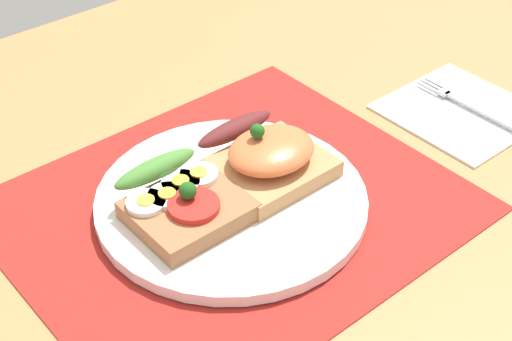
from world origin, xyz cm
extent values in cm
cube|color=#A17946|center=(0.00, 0.00, -1.60)|extent=(120.00, 90.00, 3.20)
cube|color=#A2211C|center=(0.00, 0.00, 0.15)|extent=(40.37, 34.48, 0.30)
cylinder|color=white|center=(0.00, 0.00, 0.88)|extent=(25.36, 25.36, 1.17)
cube|color=#A16842|center=(-4.84, 0.28, 2.36)|extent=(9.88, 8.61, 1.79)
cylinder|color=red|center=(-4.86, -0.88, 3.56)|extent=(4.64, 4.64, 0.60)
ellipsoid|color=#468233|center=(-4.84, 4.98, 4.16)|extent=(8.70, 2.20, 1.80)
sphere|color=#1E5919|center=(-4.79, 0.28, 4.66)|extent=(1.60, 1.60, 1.60)
cylinder|color=white|center=(-7.80, 2.18, 3.51)|extent=(3.55, 3.55, 0.50)
cylinder|color=yellow|center=(-7.80, 2.18, 3.84)|extent=(1.60, 1.60, 0.16)
cylinder|color=white|center=(-5.83, 1.75, 3.51)|extent=(3.55, 3.55, 0.50)
cylinder|color=yellow|center=(-5.83, 1.75, 3.84)|extent=(1.60, 1.60, 0.16)
cylinder|color=white|center=(-3.85, 2.47, 3.51)|extent=(3.55, 3.55, 0.50)
cylinder|color=yellow|center=(-3.85, 2.47, 3.84)|extent=(1.60, 1.60, 0.16)
cylinder|color=white|center=(-1.87, 2.36, 3.51)|extent=(3.55, 3.55, 0.50)
cylinder|color=yellow|center=(-1.87, 2.36, 3.84)|extent=(1.60, 1.60, 0.16)
cube|color=tan|center=(4.84, 0.44, 2.31)|extent=(10.56, 9.03, 1.69)
ellipsoid|color=orange|center=(4.87, -0.02, 4.45)|extent=(8.66, 7.23, 2.58)
ellipsoid|color=maroon|center=(4.84, 5.35, 4.06)|extent=(8.97, 2.20, 1.80)
sphere|color=#1E5919|center=(4.04, 1.04, 6.44)|extent=(1.40, 1.40, 1.40)
cube|color=white|center=(29.47, -3.69, 0.30)|extent=(14.46, 14.76, 0.60)
cube|color=#B7B7BC|center=(30.46, -5.63, 0.76)|extent=(0.80, 9.70, 0.32)
cube|color=#B7B7BC|center=(30.46, -0.58, 0.76)|extent=(1.50, 1.20, 0.32)
cube|color=#B7B7BC|center=(29.81, 1.42, 0.76)|extent=(0.32, 2.80, 0.32)
cube|color=#B7B7BC|center=(30.46, 1.42, 0.76)|extent=(0.32, 2.80, 0.32)
cube|color=#B7B7BC|center=(31.11, 1.42, 0.76)|extent=(0.32, 2.80, 0.32)
camera|label=1|loc=(-33.67, -43.39, 47.09)|focal=54.03mm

